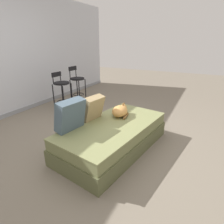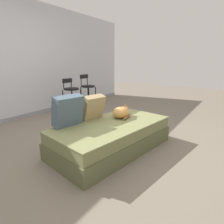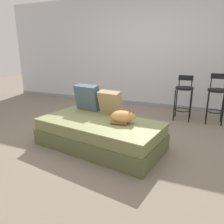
% 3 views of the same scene
% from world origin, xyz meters
% --- Properties ---
extents(ground_plane, '(16.00, 16.00, 0.00)m').
position_xyz_m(ground_plane, '(0.00, 0.00, 0.00)').
color(ground_plane, slate).
rests_on(ground_plane, ground).
extents(wall_baseboard_trim, '(8.00, 0.02, 0.09)m').
position_xyz_m(wall_baseboard_trim, '(0.00, 2.20, 0.04)').
color(wall_baseboard_trim, gray).
rests_on(wall_baseboard_trim, ground).
extents(couch, '(1.91, 1.18, 0.40)m').
position_xyz_m(couch, '(0.00, -0.40, 0.20)').
color(couch, brown).
rests_on(couch, ground).
extents(throw_pillow_corner, '(0.44, 0.29, 0.43)m').
position_xyz_m(throw_pillow_corner, '(-0.43, 0.03, 0.62)').
color(throw_pillow_corner, '#4C6070').
rests_on(throw_pillow_corner, couch).
extents(throw_pillow_middle, '(0.39, 0.27, 0.38)m').
position_xyz_m(throw_pillow_middle, '(0.01, -0.04, 0.59)').
color(throw_pillow_middle, tan).
rests_on(throw_pillow_middle, couch).
extents(cat, '(0.37, 0.28, 0.20)m').
position_xyz_m(cat, '(0.33, -0.36, 0.49)').
color(cat, tan).
rests_on(cat, couch).
extents(bar_stool_near_window, '(0.34, 0.34, 0.88)m').
position_xyz_m(bar_stool_near_window, '(0.97, 1.42, 0.52)').
color(bar_stool_near_window, black).
rests_on(bar_stool_near_window, ground).
extents(bar_stool_by_doorway, '(0.34, 0.34, 0.94)m').
position_xyz_m(bar_stool_by_doorway, '(1.56, 1.42, 0.54)').
color(bar_stool_by_doorway, black).
rests_on(bar_stool_by_doorway, ground).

